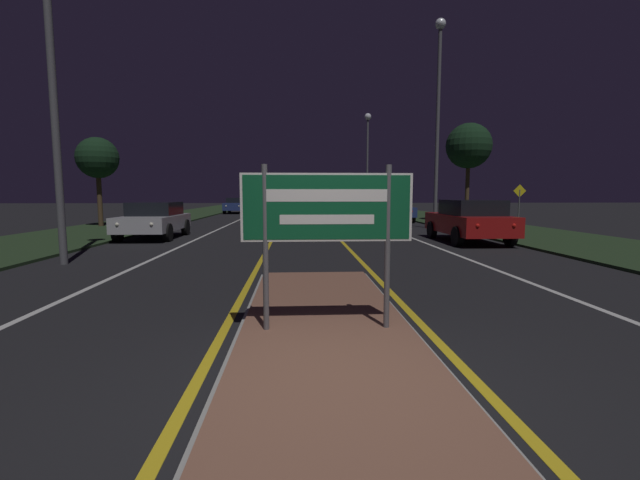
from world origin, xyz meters
TOP-DOWN VIEW (x-y plane):
  - ground_plane at (0.00, 0.00)m, footprint 160.00×160.00m
  - median_island at (0.00, 1.52)m, footprint 2.21×7.65m
  - verge_left at (-9.50, 20.00)m, footprint 5.00×100.00m
  - verge_right at (9.50, 20.00)m, footprint 5.00×100.00m
  - centre_line_yellow_left at (-1.29, 25.00)m, footprint 0.12×70.00m
  - centre_line_yellow_right at (1.29, 25.00)m, footprint 0.12×70.00m
  - lane_line_white_left at (-4.20, 25.00)m, footprint 0.12×70.00m
  - lane_line_white_right at (4.20, 25.00)m, footprint 0.12×70.00m
  - edge_line_white_left at (-7.20, 25.00)m, footprint 0.10×70.00m
  - edge_line_white_right at (7.20, 25.00)m, footprint 0.10×70.00m
  - highway_sign at (0.00, 1.52)m, footprint 2.04×0.07m
  - streetlight_right_near at (6.57, 17.50)m, footprint 0.51×0.51m
  - streetlight_right_far at (6.42, 37.40)m, footprint 0.63×0.63m
  - car_receding_0 at (5.87, 11.54)m, footprint 2.03×4.36m
  - car_receding_1 at (5.83, 23.37)m, footprint 1.94×4.53m
  - car_approaching_0 at (-5.95, 13.58)m, footprint 2.01×4.11m
  - car_approaching_1 at (-2.41, 24.89)m, footprint 1.87×4.41m
  - car_approaching_2 at (-5.81, 35.74)m, footprint 1.90×4.67m
  - warning_sign at (9.97, 15.81)m, footprint 0.60×0.06m
  - roadside_palm_left at (-10.49, 19.17)m, footprint 2.08×2.08m
  - roadside_palm_right at (10.04, 22.11)m, footprint 2.71×2.71m

SIDE VIEW (x-z plane):
  - ground_plane at x=0.00m, z-range 0.00..0.00m
  - centre_line_yellow_left at x=-1.29m, z-range 0.00..0.01m
  - centre_line_yellow_right at x=1.29m, z-range 0.00..0.01m
  - lane_line_white_left at x=-4.20m, z-range 0.00..0.01m
  - lane_line_white_right at x=4.20m, z-range 0.00..0.01m
  - edge_line_white_left at x=-7.20m, z-range 0.00..0.01m
  - edge_line_white_right at x=7.20m, z-range 0.00..0.01m
  - verge_left at x=-9.50m, z-range 0.00..0.08m
  - verge_right at x=9.50m, z-range 0.00..0.08m
  - median_island at x=0.00m, z-range -0.01..0.09m
  - car_approaching_1 at x=-2.41m, z-range 0.05..1.42m
  - car_approaching_2 at x=-5.81m, z-range 0.04..1.43m
  - car_receding_1 at x=5.83m, z-range 0.06..1.43m
  - car_approaching_0 at x=-5.95m, z-range 0.04..1.45m
  - car_receding_0 at x=5.87m, z-range 0.04..1.56m
  - warning_sign at x=9.97m, z-range 0.30..2.40m
  - highway_sign at x=0.00m, z-range 0.50..2.47m
  - roadside_palm_left at x=-10.49m, z-range 1.27..5.80m
  - roadside_palm_right at x=10.04m, z-range 1.64..7.54m
  - streetlight_right_near at x=6.57m, z-range 1.27..11.35m
  - streetlight_right_far at x=6.42m, z-range 1.90..11.20m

